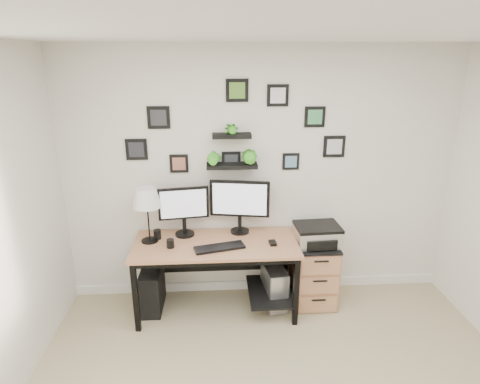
{
  "coord_description": "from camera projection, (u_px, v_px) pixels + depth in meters",
  "views": [
    {
      "loc": [
        -0.46,
        -1.91,
        2.48
      ],
      "look_at": [
        -0.23,
        1.83,
        1.2
      ],
      "focal_mm": 30.0,
      "sensor_mm": 36.0,
      "label": 1
    }
  ],
  "objects": [
    {
      "name": "keyboard",
      "position": [
        220.0,
        247.0,
        3.78
      ],
      "size": [
        0.5,
        0.26,
        0.02
      ],
      "primitive_type": "cube",
      "rotation": [
        0.0,
        0.0,
        0.25
      ],
      "color": "black",
      "rests_on": "desk"
    },
    {
      "name": "pen_cup",
      "position": [
        157.0,
        234.0,
        3.97
      ],
      "size": [
        0.07,
        0.07,
        0.1
      ],
      "primitive_type": "cylinder",
      "color": "black",
      "rests_on": "desk"
    },
    {
      "name": "room",
      "position": [
        259.0,
        284.0,
        4.5
      ],
      "size": [
        4.0,
        4.0,
        4.0
      ],
      "color": "tan",
      "rests_on": "ground"
    },
    {
      "name": "wall_decor",
      "position": [
        235.0,
        143.0,
        3.9
      ],
      "size": [
        2.18,
        0.18,
        0.91
      ],
      "color": "black",
      "rests_on": "ground"
    },
    {
      "name": "monitor_left",
      "position": [
        184.0,
        208.0,
        3.97
      ],
      "size": [
        0.5,
        0.22,
        0.51
      ],
      "color": "black",
      "rests_on": "desk"
    },
    {
      "name": "mug",
      "position": [
        170.0,
        244.0,
        3.8
      ],
      "size": [
        0.07,
        0.07,
        0.08
      ],
      "primitive_type": "cylinder",
      "color": "black",
      "rests_on": "desk"
    },
    {
      "name": "table_lamp",
      "position": [
        147.0,
        199.0,
        3.8
      ],
      "size": [
        0.27,
        0.27,
        0.55
      ],
      "color": "black",
      "rests_on": "desk"
    },
    {
      "name": "monitor_right",
      "position": [
        240.0,
        202.0,
        4.03
      ],
      "size": [
        0.6,
        0.22,
        0.56
      ],
      "color": "black",
      "rests_on": "desk"
    },
    {
      "name": "pc_tower_black",
      "position": [
        152.0,
        289.0,
        4.09
      ],
      "size": [
        0.2,
        0.45,
        0.45
      ],
      "primitive_type": "cube",
      "rotation": [
        0.0,
        0.0,
        -0.01
      ],
      "color": "black",
      "rests_on": "ground"
    },
    {
      "name": "desk",
      "position": [
        220.0,
        252.0,
        3.98
      ],
      "size": [
        1.6,
        0.7,
        0.75
      ],
      "color": "tan",
      "rests_on": "ground"
    },
    {
      "name": "printer",
      "position": [
        317.0,
        235.0,
        4.03
      ],
      "size": [
        0.46,
        0.38,
        0.2
      ],
      "color": "silver",
      "rests_on": "file_cabinet"
    },
    {
      "name": "pc_tower_grey",
      "position": [
        274.0,
        285.0,
        4.16
      ],
      "size": [
        0.24,
        0.46,
        0.43
      ],
      "color": "gray",
      "rests_on": "ground"
    },
    {
      "name": "mouse",
      "position": [
        273.0,
        243.0,
        3.87
      ],
      "size": [
        0.07,
        0.1,
        0.03
      ],
      "primitive_type": "cube",
      "rotation": [
        0.0,
        0.0,
        0.07
      ],
      "color": "black",
      "rests_on": "desk"
    },
    {
      "name": "file_cabinet",
      "position": [
        313.0,
        272.0,
        4.19
      ],
      "size": [
        0.43,
        0.53,
        0.67
      ],
      "color": "tan",
      "rests_on": "ground"
    }
  ]
}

